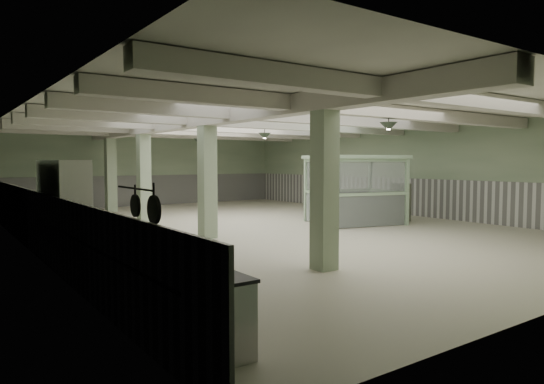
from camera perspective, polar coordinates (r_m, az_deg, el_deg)
floor at (r=16.15m, az=-1.33°, el=-4.15°), size 20.00×20.00×0.00m
ceiling at (r=16.07m, az=-1.35°, el=8.68°), size 14.00×20.00×0.02m
wall_back at (r=24.94m, az=-14.28°, el=2.61°), size 14.00×0.02×3.60m
wall_left at (r=13.42m, az=-26.99°, el=1.60°), size 0.02×20.00×3.60m
wall_right at (r=20.74m, az=14.94°, el=2.43°), size 0.02×20.00×3.60m
wainscot_left at (r=13.50m, az=-26.76°, el=-2.85°), size 0.05×19.90×1.50m
wainscot_right at (r=20.77m, az=14.85°, el=-0.47°), size 0.05×19.90×1.50m
wainscot_back at (r=24.95m, az=-14.23°, el=0.20°), size 13.90×0.05×1.50m
girder at (r=14.80m, az=-9.49°, el=8.21°), size 0.45×19.90×0.40m
beam_a at (r=10.71m, az=22.03°, el=10.02°), size 13.90×0.35×0.32m
beam_b at (r=12.24m, az=12.01°, el=9.36°), size 13.90×0.35×0.32m
beam_c at (r=14.05m, az=4.42°, el=8.66°), size 13.90×0.35×0.32m
beam_d at (r=16.05m, az=-1.35°, el=8.04°), size 13.90×0.35×0.32m
beam_e at (r=18.17m, az=-5.79°, el=7.50°), size 13.90×0.35×0.32m
beam_f at (r=20.38m, az=-9.27°, el=7.04°), size 13.90×0.35×0.32m
beam_g at (r=22.65m, az=-12.06°, el=6.65°), size 13.90×0.35×0.32m
column_a at (r=9.72m, az=6.19°, el=1.37°), size 0.42×0.42×3.60m
column_b at (r=13.87m, az=-7.62°, el=2.01°), size 0.42×0.42×3.60m
column_c at (r=18.44m, az=-14.85°, el=2.30°), size 0.42×0.42×3.60m
column_d at (r=22.23m, az=-18.46°, el=2.43°), size 0.42×0.42×3.60m
hook_rail at (r=6.03m, az=-15.83°, el=0.40°), size 0.02×1.20×0.02m
pendant_front at (r=12.58m, az=13.54°, el=7.48°), size 0.44×0.44×0.22m
pendant_mid at (r=16.72m, az=-0.88°, el=6.59°), size 0.44×0.44×0.22m
pendant_back at (r=21.03m, az=-8.63°, el=5.93°), size 0.44×0.44×0.22m
prep_counter at (r=7.53m, az=-16.03°, el=-9.69°), size 0.93×5.35×0.91m
pitcher_near at (r=9.03m, az=-18.73°, el=-3.77°), size 0.20×0.23×0.29m
pitcher_far at (r=8.46m, az=-17.70°, el=-4.36°), size 0.20×0.22×0.25m
veg_colander at (r=5.90m, az=-9.10°, el=-8.04°), size 0.38×0.38×0.17m
orange_bowl at (r=8.69m, az=-19.68°, el=-4.77°), size 0.28×0.28×0.08m
skillet_near at (r=5.62m, az=-13.72°, el=-2.03°), size 0.04×0.33×0.33m
skillet_far at (r=6.19m, az=-15.78°, el=-1.56°), size 0.04×0.28×0.28m
walkin_cooler at (r=11.21m, az=-23.24°, el=-2.17°), size 1.07×2.41×2.21m
guard_booth at (r=17.32m, az=9.72°, el=1.80°), size 3.51×3.17×2.40m
filing_cabinet at (r=18.46m, az=14.94°, el=-1.16°), size 0.62×0.74×1.37m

